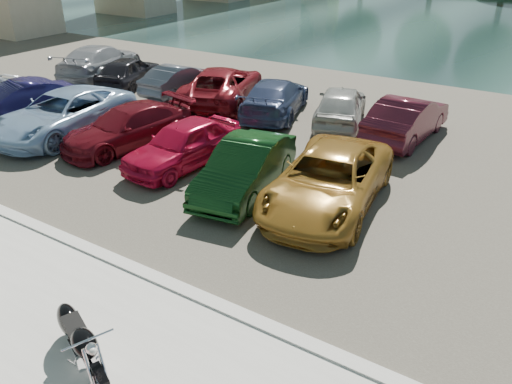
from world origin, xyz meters
TOP-DOWN VIEW (x-y plane):
  - ground at (0.00, 0.00)m, footprint 200.00×200.00m
  - kerb at (0.00, 2.00)m, footprint 60.00×0.30m
  - parking_lot at (0.00, 11.00)m, footprint 60.00×18.00m
  - river at (0.00, 40.00)m, footprint 120.00×40.00m
  - motorcycle at (0.27, -0.28)m, footprint 2.21×1.15m
  - car_1 at (-11.12, 6.62)m, footprint 2.49×4.54m
  - car_2 at (-8.52, 6.57)m, footprint 2.82×5.46m
  - car_3 at (-5.87, 6.96)m, footprint 2.73×4.79m
  - car_4 at (-3.36, 6.71)m, footprint 1.99×4.16m
  - car_5 at (-0.88, 6.28)m, footprint 2.13×4.37m
  - car_6 at (1.34, 6.70)m, footprint 3.01×5.44m
  - car_7 at (-13.43, 12.68)m, footprint 3.65×5.70m
  - car_8 at (-11.11, 12.24)m, footprint 2.62×4.24m
  - car_9 at (-8.39, 12.49)m, footprint 1.35×3.82m
  - car_10 at (-6.04, 12.44)m, footprint 4.02×5.80m
  - car_11 at (-3.44, 12.26)m, footprint 3.18×5.10m
  - car_12 at (-0.90, 12.60)m, footprint 2.85×4.49m
  - car_13 at (1.57, 12.41)m, footprint 1.82×4.47m

SIDE VIEW (x-z plane):
  - ground at x=0.00m, z-range 0.00..0.00m
  - river at x=0.00m, z-range 0.00..0.00m
  - parking_lot at x=0.00m, z-range 0.00..0.04m
  - kerb at x=0.00m, z-range 0.00..0.14m
  - motorcycle at x=0.27m, z-range 0.04..1.09m
  - car_9 at x=-8.39m, z-range 0.04..1.30m
  - car_3 at x=-5.87m, z-range 0.04..1.35m
  - car_8 at x=-11.11m, z-range 0.04..1.39m
  - car_4 at x=-3.36m, z-range 0.04..1.41m
  - car_5 at x=-0.88m, z-range 0.04..1.42m
  - car_11 at x=-3.44m, z-range 0.04..1.42m
  - car_1 at x=-11.12m, z-range 0.04..1.46m
  - car_12 at x=-0.90m, z-range 0.04..1.46m
  - car_6 at x=1.34m, z-range 0.04..1.48m
  - car_13 at x=1.57m, z-range 0.04..1.48m
  - car_10 at x=-6.04m, z-range 0.04..1.51m
  - car_2 at x=-8.52m, z-range 0.04..1.51m
  - car_7 at x=-13.43m, z-range 0.04..1.58m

